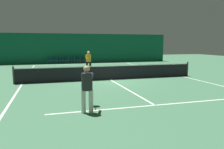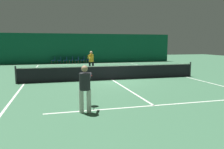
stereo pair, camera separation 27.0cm
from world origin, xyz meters
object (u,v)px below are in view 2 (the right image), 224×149
(courtside_chair_4, at_px, (77,59))
(courtside_chair_1, at_px, (60,60))
(courtside_chair_2, at_px, (66,60))
(player_far, at_px, (91,60))
(courtside_chair_3, at_px, (72,60))
(player_near, at_px, (85,85))
(courtside_chair_6, at_px, (89,59))
(courtside_chair_0, at_px, (54,60))
(courtside_chair_5, at_px, (83,59))
(tennis_net, at_px, (112,72))

(courtside_chair_4, bearing_deg, courtside_chair_1, -90.00)
(courtside_chair_2, bearing_deg, courtside_chair_1, -90.00)
(courtside_chair_2, height_order, courtside_chair_4, same)
(player_far, xyz_separation_m, courtside_chair_3, (-1.02, 8.56, -0.55))
(player_near, relative_size, courtside_chair_6, 1.97)
(courtside_chair_2, relative_size, courtside_chair_6, 1.00)
(courtside_chair_0, bearing_deg, courtside_chair_3, 90.00)
(courtside_chair_0, height_order, courtside_chair_6, same)
(player_far, height_order, courtside_chair_4, player_far)
(courtside_chair_1, bearing_deg, player_near, 1.15)
(courtside_chair_2, height_order, courtside_chair_5, same)
(player_near, relative_size, courtside_chair_3, 1.97)
(courtside_chair_0, distance_m, courtside_chair_4, 2.79)
(courtside_chair_4, bearing_deg, player_near, -4.96)
(player_far, height_order, courtside_chair_0, player_far)
(courtside_chair_0, height_order, courtside_chair_2, same)
(courtside_chair_0, xyz_separation_m, courtside_chair_2, (1.40, 0.00, 0.00))
(courtside_chair_4, bearing_deg, courtside_chair_5, 90.00)
(player_far, bearing_deg, courtside_chair_2, -151.29)
(courtside_chair_5, bearing_deg, courtside_chair_0, -90.00)
(tennis_net, xyz_separation_m, courtside_chair_0, (-3.78, 13.03, -0.03))
(tennis_net, distance_m, courtside_chair_3, 13.14)
(player_near, relative_size, courtside_chair_5, 1.97)
(tennis_net, height_order, courtside_chair_3, tennis_net)
(courtside_chair_5, bearing_deg, courtside_chair_3, -90.00)
(player_near, bearing_deg, tennis_net, -7.61)
(player_far, xyz_separation_m, courtside_chair_6, (1.07, 8.56, -0.55))
(courtside_chair_5, bearing_deg, tennis_net, 1.27)
(courtside_chair_3, distance_m, courtside_chair_4, 0.70)
(player_near, bearing_deg, courtside_chair_3, 11.73)
(player_near, relative_size, courtside_chair_0, 1.97)
(tennis_net, bearing_deg, courtside_chair_6, 88.20)
(tennis_net, bearing_deg, courtside_chair_2, 100.36)
(player_near, bearing_deg, courtside_chair_4, 9.70)
(player_far, height_order, courtside_chair_3, player_far)
(courtside_chair_4, relative_size, courtside_chair_5, 1.00)
(tennis_net, bearing_deg, courtside_chair_5, 91.27)
(courtside_chair_0, xyz_separation_m, courtside_chair_5, (3.49, 0.00, 0.00))
(courtside_chair_3, height_order, courtside_chair_5, same)
(courtside_chair_2, bearing_deg, player_near, -0.89)
(tennis_net, relative_size, courtside_chair_4, 14.29)
(courtside_chair_4, distance_m, courtside_chair_6, 1.40)
(courtside_chair_0, relative_size, courtside_chair_1, 1.00)
(tennis_net, relative_size, courtside_chair_2, 14.29)
(player_near, relative_size, courtside_chair_2, 1.97)
(courtside_chair_0, height_order, courtside_chair_5, same)
(player_far, distance_m, courtside_chair_6, 8.64)
(tennis_net, distance_m, courtside_chair_1, 13.39)
(tennis_net, distance_m, player_far, 4.55)
(courtside_chair_0, bearing_deg, courtside_chair_2, 90.00)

